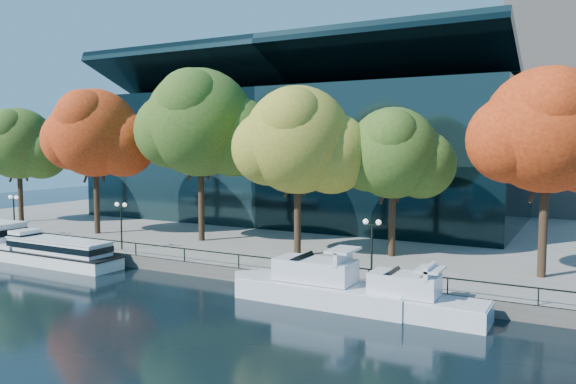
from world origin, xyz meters
The scene contains 16 objects.
ground centered at (0.00, 0.00, 0.00)m, with size 160.00×160.00×0.00m, color black.
promenade centered at (0.00, 36.38, 0.50)m, with size 90.00×67.08×1.00m.
railing centered at (0.00, 3.25, 1.94)m, with size 88.20×0.08×0.99m.
convention_building centered at (-4.00, 31.79, 8.51)m, with size 50.00×24.57×21.43m.
tour_boat centered at (-11.85, 0.72, 1.12)m, with size 13.91×3.10×2.64m.
cruiser_near centered at (12.32, 1.00, 1.11)m, with size 12.36×3.18×3.58m.
cruiser_far centered at (18.08, 0.87, 1.01)m, with size 9.78×2.71×3.20m.
tree_0 centered at (-30.77, 11.70, 9.89)m, with size 10.24×8.40×13.17m.
tree_1 centered at (-16.17, 9.66, 10.91)m, with size 10.95×8.98×14.48m.
tree_2 centered at (-4.31, 11.30, 11.74)m, with size 12.42×10.18×15.92m.
tree_3 centered at (6.83, 9.28, 10.12)m, with size 10.77×8.83×13.61m.
tree_4 centered at (13.56, 12.70, 9.11)m, with size 9.08×7.44×11.90m.
tree_5 centered at (24.78, 10.60, 10.71)m, with size 10.51×8.62×14.10m.
lamp_0 centered at (-21.98, 4.50, 3.98)m, with size 1.26×0.36×4.03m.
lamp_1 centered at (-7.79, 4.50, 3.98)m, with size 1.26×0.36×4.03m.
lamp_2 centered at (14.72, 4.50, 3.98)m, with size 1.26×0.36×4.03m.
Camera 1 is at (27.36, -30.37, 9.93)m, focal length 35.00 mm.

